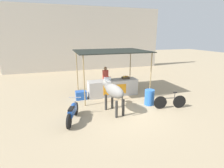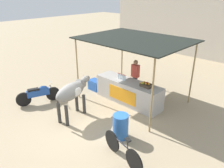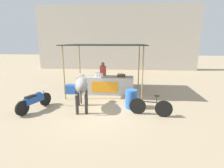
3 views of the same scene
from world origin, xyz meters
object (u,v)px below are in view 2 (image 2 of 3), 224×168
at_px(motorcycle_parked, 39,94).
at_px(water_barrel, 121,126).
at_px(vendor_behind_counter, 135,77).
at_px(cooler_box, 95,85).
at_px(bicycle_leaning, 123,150).
at_px(fruit_crate, 146,85).
at_px(cow, 72,92).
at_px(stall_counter, 128,92).

bearing_deg(motorcycle_parked, water_barrel, 8.59).
bearing_deg(motorcycle_parked, vendor_behind_counter, 54.41).
height_order(vendor_behind_counter, water_barrel, vendor_behind_counter).
height_order(cooler_box, bicycle_leaning, bicycle_leaning).
relative_size(vendor_behind_counter, bicycle_leaning, 1.01).
height_order(vendor_behind_counter, bicycle_leaning, vendor_behind_counter).
bearing_deg(water_barrel, fruit_crate, 104.27).
bearing_deg(fruit_crate, cow, -123.36).
bearing_deg(cow, vendor_behind_counter, 81.16).
height_order(vendor_behind_counter, cooler_box, vendor_behind_counter).
xyz_separation_m(fruit_crate, bicycle_leaning, (1.27, -2.82, -0.69)).
height_order(cow, motorcycle_parked, cow).
distance_m(fruit_crate, bicycle_leaning, 3.17).
relative_size(water_barrel, bicycle_leaning, 0.50).
distance_m(vendor_behind_counter, bicycle_leaning, 4.26).
height_order(fruit_crate, cow, cow).
relative_size(fruit_crate, cow, 0.24).
distance_m(stall_counter, motorcycle_parked, 3.74).
xyz_separation_m(stall_counter, vendor_behind_counter, (-0.24, 0.75, 0.37)).
xyz_separation_m(vendor_behind_counter, motorcycle_parked, (-2.42, -3.38, -0.42)).
distance_m(cooler_box, cow, 2.66).
bearing_deg(motorcycle_parked, stall_counter, 44.63).
bearing_deg(cow, motorcycle_parked, -170.92).
bearing_deg(stall_counter, bicycle_leaning, -52.80).
distance_m(vendor_behind_counter, motorcycle_parked, 4.18).
relative_size(cooler_box, cow, 0.32).
bearing_deg(cow, water_barrel, 8.14).
relative_size(fruit_crate, cooler_box, 0.73).
relative_size(stall_counter, water_barrel, 3.67).
height_order(stall_counter, cooler_box, stall_counter).
xyz_separation_m(stall_counter, fruit_crate, (0.84, 0.05, 0.56)).
bearing_deg(fruit_crate, cooler_box, -176.99).
xyz_separation_m(water_barrel, motorcycle_parked, (-4.03, -0.61, 0.02)).
relative_size(fruit_crate, vendor_behind_counter, 0.27).
distance_m(vendor_behind_counter, cow, 3.11).
bearing_deg(bicycle_leaning, water_barrel, 134.48).
height_order(fruit_crate, vendor_behind_counter, vendor_behind_counter).
height_order(stall_counter, fruit_crate, fruit_crate).
bearing_deg(motorcycle_parked, fruit_crate, 37.41).
bearing_deg(cooler_box, vendor_behind_counter, 26.47).
height_order(vendor_behind_counter, cow, vendor_behind_counter).
xyz_separation_m(fruit_crate, vendor_behind_counter, (-1.08, 0.70, -0.19)).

